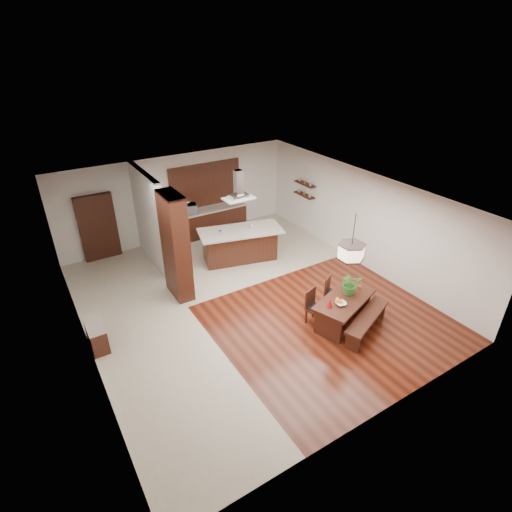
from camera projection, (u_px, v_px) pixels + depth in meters
room_shell at (246, 230)px, 9.75m from camera, size 9.00×9.04×2.92m
tile_hallway at (147, 334)px, 9.48m from camera, size 2.50×9.00×0.01m
tile_kitchen at (241, 250)px, 13.18m from camera, size 5.50×4.00×0.01m
soffit_band at (245, 198)px, 9.35m from camera, size 8.00×9.00×0.02m
partition_pier at (176, 247)px, 10.30m from camera, size 0.45×1.00×2.90m
partition_stub at (149, 219)px, 11.86m from camera, size 0.18×2.40×2.90m
hallway_console at (97, 335)px, 9.00m from camera, size 0.37×0.88×0.63m
hallway_doorway at (98, 228)px, 12.28m from camera, size 1.10×0.20×2.10m
rear_counter at (210, 221)px, 14.11m from camera, size 2.60×0.62×0.95m
kitchen_window at (205, 185)px, 13.68m from camera, size 2.60×0.08×1.50m
shelf_lower at (304, 195)px, 13.79m from camera, size 0.26×0.90×0.04m
shelf_upper at (305, 184)px, 13.59m from camera, size 0.26×0.90×0.04m
dining_table at (344, 305)px, 9.65m from camera, size 1.90×1.38×0.71m
dining_bench at (366, 324)px, 9.44m from camera, size 1.76×1.01×0.49m
dining_chair_left at (316, 307)px, 9.67m from camera, size 0.50×0.50×0.91m
dining_chair_right at (333, 293)px, 10.27m from camera, size 0.52×0.52×0.86m
pendant_lantern at (352, 241)px, 8.81m from camera, size 0.64×0.64×1.31m
foliage_plant at (350, 284)px, 9.61m from camera, size 0.63×0.59×0.55m
fruit_bowl at (341, 304)px, 9.32m from camera, size 0.30×0.30×0.06m
napkin_cone at (330, 303)px, 9.21m from camera, size 0.18×0.18×0.22m
gold_ornament at (359, 288)px, 9.87m from camera, size 0.09×0.09×0.10m
kitchen_island at (240, 244)px, 12.41m from camera, size 2.72×1.68×1.04m
range_hood at (239, 185)px, 11.48m from camera, size 0.90×0.55×0.87m
island_cup at (251, 226)px, 12.27m from camera, size 0.12×0.12×0.09m
microwave at (188, 209)px, 13.42m from camera, size 0.64×0.49×0.32m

